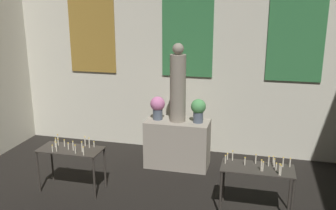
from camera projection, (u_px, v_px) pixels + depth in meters
wall_back at (188, 30)px, 7.96m from camera, size 8.07×0.16×5.35m
altar at (177, 143)px, 7.63m from camera, size 1.28×0.64×0.97m
statue at (178, 86)px, 7.31m from camera, size 0.31×0.31×1.55m
flower_vase_left at (158, 106)px, 7.53m from camera, size 0.29×0.29×0.48m
flower_vase_right at (198, 109)px, 7.33m from camera, size 0.29×0.29×0.48m
candle_rack_left at (71, 154)px, 6.58m from camera, size 1.12×0.51×0.98m
candle_rack_right at (257, 173)px, 5.84m from camera, size 1.12×0.51×0.98m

